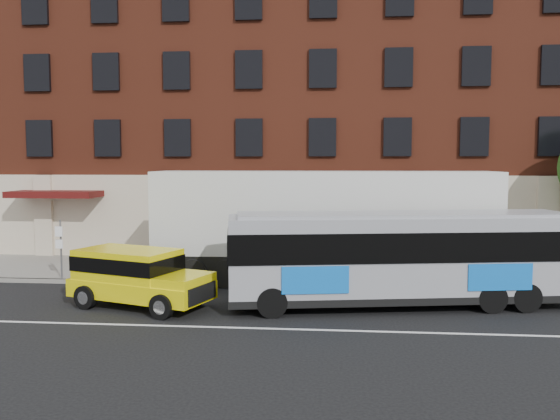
# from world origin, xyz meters

# --- Properties ---
(ground) EXTENTS (120.00, 120.00, 0.00)m
(ground) POSITION_xyz_m (0.00, 0.00, 0.00)
(ground) COLOR black
(ground) RESTS_ON ground
(sidewalk) EXTENTS (60.00, 6.00, 0.15)m
(sidewalk) POSITION_xyz_m (0.00, 9.00, 0.07)
(sidewalk) COLOR gray
(sidewalk) RESTS_ON ground
(kerb) EXTENTS (60.00, 0.25, 0.15)m
(kerb) POSITION_xyz_m (0.00, 6.00, 0.07)
(kerb) COLOR gray
(kerb) RESTS_ON ground
(lane_line) EXTENTS (60.00, 0.12, 0.01)m
(lane_line) POSITION_xyz_m (0.00, 0.50, 0.01)
(lane_line) COLOR silver
(lane_line) RESTS_ON ground
(building) EXTENTS (30.00, 12.10, 15.00)m
(building) POSITION_xyz_m (-0.01, 16.92, 7.58)
(building) COLOR maroon
(building) RESTS_ON sidewalk
(sign_pole) EXTENTS (0.30, 0.20, 2.50)m
(sign_pole) POSITION_xyz_m (-8.50, 6.15, 1.45)
(sign_pole) COLOR slate
(sign_pole) RESTS_ON ground
(city_bus) EXTENTS (11.67, 4.36, 3.13)m
(city_bus) POSITION_xyz_m (4.55, 3.49, 1.73)
(city_bus) COLOR #94969D
(city_bus) RESTS_ON ground
(yellow_suv) EXTENTS (5.09, 3.37, 1.90)m
(yellow_suv) POSITION_xyz_m (-4.22, 2.67, 1.09)
(yellow_suv) COLOR #FFEC0A
(yellow_suv) RESTS_ON ground
(shipping_container) EXTENTS (13.33, 3.14, 4.42)m
(shipping_container) POSITION_xyz_m (1.92, 7.05, 2.19)
(shipping_container) COLOR black
(shipping_container) RESTS_ON ground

